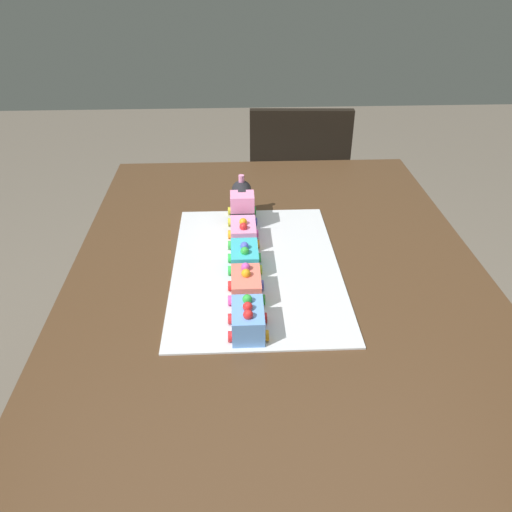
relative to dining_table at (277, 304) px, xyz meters
The scene contains 9 objects.
ground_plane 0.63m from the dining_table, ahead, with size 8.00×8.00×0.00m, color #6B6054.
dining_table is the anchor object (origin of this frame).
chair 1.06m from the dining_table, behind, with size 0.42×0.42×0.86m.
cake_board 0.12m from the dining_table, 96.61° to the right, with size 0.60×0.40×0.00m, color silver.
cake_locomotive 0.31m from the dining_table, 162.32° to the right, with size 0.14×0.08×0.12m.
cake_car_hopper_bubblegum 0.20m from the dining_table, 146.47° to the right, with size 0.10×0.08×0.07m.
cake_car_tanker_turquoise 0.16m from the dining_table, 91.47° to the right, with size 0.10×0.08×0.07m.
cake_car_flatbed_coral 0.20m from the dining_table, 34.69° to the right, with size 0.10×0.08×0.07m.
cake_car_caboose_sky_blue 0.28m from the dining_table, 18.82° to the right, with size 0.10×0.08×0.07m.
Camera 1 is at (1.04, -0.10, 1.42)m, focal length 36.34 mm.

